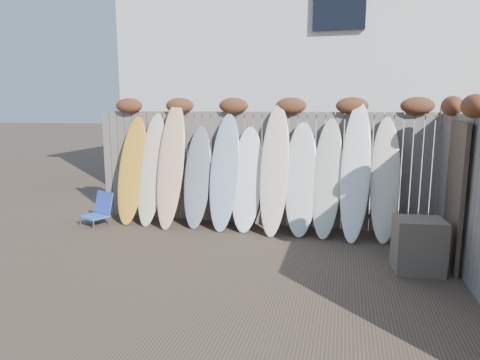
% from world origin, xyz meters
% --- Properties ---
extents(ground, '(80.00, 80.00, 0.00)m').
position_xyz_m(ground, '(0.00, 0.00, 0.00)').
color(ground, '#493A2D').
extents(back_fence, '(6.05, 0.28, 2.24)m').
position_xyz_m(back_fence, '(0.06, 2.39, 1.18)').
color(back_fence, slate).
rests_on(back_fence, ground).
extents(right_fence, '(0.28, 4.40, 2.24)m').
position_xyz_m(right_fence, '(2.99, 0.25, 1.14)').
color(right_fence, slate).
rests_on(right_fence, ground).
extents(house, '(8.50, 5.50, 6.33)m').
position_xyz_m(house, '(0.50, 6.50, 3.20)').
color(house, silver).
rests_on(house, ground).
extents(beach_chair, '(0.58, 0.59, 0.58)m').
position_xyz_m(beach_chair, '(-2.72, 1.68, 0.27)').
color(beach_chair, blue).
rests_on(beach_chair, ground).
extents(wooden_crate, '(0.63, 0.54, 0.69)m').
position_xyz_m(wooden_crate, '(2.48, 0.67, 0.35)').
color(wooden_crate, '#494337').
rests_on(wooden_crate, ground).
extents(lattice_panel, '(0.16, 1.27, 1.90)m').
position_xyz_m(lattice_panel, '(2.96, 1.15, 0.95)').
color(lattice_panel, '#46312A').
rests_on(lattice_panel, ground).
extents(surfboard_0, '(0.56, 0.71, 1.92)m').
position_xyz_m(surfboard_0, '(-2.20, 2.00, 0.96)').
color(surfboard_0, orange).
rests_on(surfboard_0, ground).
extents(surfboard_1, '(0.50, 0.72, 1.98)m').
position_xyz_m(surfboard_1, '(-1.82, 1.99, 0.99)').
color(surfboard_1, beige).
rests_on(surfboard_1, ground).
extents(surfboard_2, '(0.48, 0.77, 2.18)m').
position_xyz_m(surfboard_2, '(-1.42, 1.92, 1.09)').
color(surfboard_2, tan).
rests_on(surfboard_2, ground).
extents(surfboard_3, '(0.49, 0.64, 1.76)m').
position_xyz_m(surfboard_3, '(-0.97, 2.02, 0.88)').
color(surfboard_3, slate).
rests_on(surfboard_3, ground).
extents(surfboard_4, '(0.52, 0.71, 1.97)m').
position_xyz_m(surfboard_4, '(-0.47, 1.99, 0.99)').
color(surfboard_4, '#91A8C3').
rests_on(surfboard_4, ground).
extents(surfboard_5, '(0.53, 0.63, 1.75)m').
position_xyz_m(surfboard_5, '(-0.08, 2.01, 0.88)').
color(surfboard_5, white).
rests_on(surfboard_5, ground).
extents(surfboard_6, '(0.48, 0.75, 2.13)m').
position_xyz_m(surfboard_6, '(0.40, 1.94, 1.06)').
color(surfboard_6, beige).
rests_on(surfboard_6, ground).
extents(surfboard_7, '(0.56, 0.68, 1.84)m').
position_xyz_m(surfboard_7, '(0.84, 1.99, 0.92)').
color(surfboard_7, silver).
rests_on(surfboard_7, ground).
extents(surfboard_8, '(0.53, 0.72, 1.91)m').
position_xyz_m(surfboard_8, '(1.26, 1.98, 0.95)').
color(surfboard_8, beige).
rests_on(surfboard_8, ground).
extents(surfboard_9, '(0.52, 0.80, 2.17)m').
position_xyz_m(surfboard_9, '(1.69, 1.93, 1.09)').
color(surfboard_9, white).
rests_on(surfboard_9, ground).
extents(surfboard_10, '(0.47, 0.70, 1.94)m').
position_xyz_m(surfboard_10, '(2.15, 1.98, 0.97)').
color(surfboard_10, beige).
rests_on(surfboard_10, ground).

